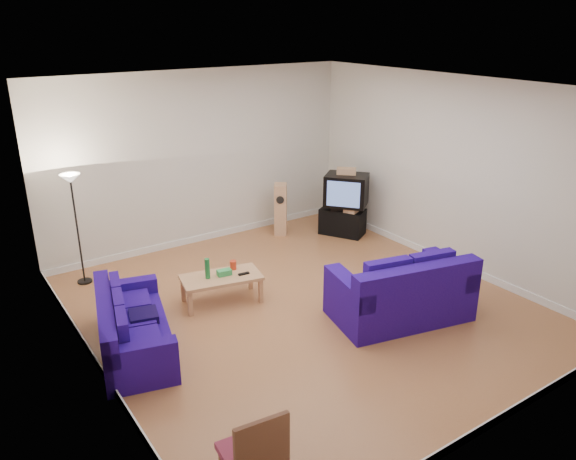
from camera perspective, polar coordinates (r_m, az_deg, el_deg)
room at (r=7.80m, az=1.66°, el=2.18°), size 6.01×6.51×3.21m
sofa_three_seat at (r=7.57m, az=-15.74°, el=-9.84°), size 1.29×2.08×0.75m
sofa_loveseat at (r=8.13m, az=11.52°, el=-6.54°), size 2.09×1.45×0.95m
coffee_table at (r=8.46m, az=-6.80°, el=-4.99°), size 1.27×0.82×0.43m
bottle at (r=8.34m, az=-8.19°, el=-3.89°), size 0.10×0.10×0.31m
tissue_box at (r=8.45m, az=-6.49°, el=-4.31°), size 0.22×0.14×0.09m
red_canister at (r=8.61m, az=-5.59°, el=-3.56°), size 0.12×0.12×0.14m
remote at (r=8.45m, az=-4.52°, el=-4.45°), size 0.18×0.07×0.02m
tv_stand at (r=11.11m, az=5.55°, el=0.87°), size 0.83×0.96×0.52m
av_receiver at (r=10.99m, az=5.38°, el=2.31°), size 0.50×0.50×0.09m
television at (r=10.89m, az=5.94°, el=4.06°), size 0.95×0.97×0.61m
centre_speaker at (r=10.82m, az=5.95°, el=5.97°), size 0.37×0.36×0.13m
speaker_left at (r=10.99m, az=-0.77°, el=2.13°), size 0.37×0.38×1.02m
speaker_right at (r=10.91m, az=6.51°, el=1.87°), size 0.37×0.34×1.02m
floor_lamp at (r=9.22m, az=-21.07°, el=3.43°), size 0.31×0.31×1.81m
dining_chair at (r=5.13m, az=-3.37°, el=-21.76°), size 0.54×0.54×1.03m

